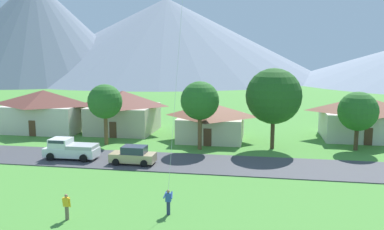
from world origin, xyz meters
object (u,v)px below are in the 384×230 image
(house_rightmost, at_px, (44,110))
(watcher_person, at_px, (67,206))
(house_leftmost, at_px, (361,117))
(tree_right_of_center, at_px, (274,96))
(tree_near_left, at_px, (358,111))
(tree_left_of_center, at_px, (200,101))
(tree_center, at_px, (105,102))
(parked_car_tan_mid_west, at_px, (133,155))
(house_right_center, at_px, (123,111))
(house_left_center, at_px, (212,121))
(pickup_truck_white_east_side, at_px, (70,149))

(house_rightmost, bearing_deg, watcher_person, -57.73)
(house_leftmost, relative_size, house_rightmost, 0.91)
(watcher_person, bearing_deg, tree_right_of_center, 58.10)
(tree_right_of_center, bearing_deg, watcher_person, -121.90)
(house_rightmost, height_order, tree_near_left, tree_near_left)
(house_leftmost, height_order, tree_near_left, tree_near_left)
(house_rightmost, distance_m, tree_left_of_center, 22.68)
(tree_near_left, distance_m, tree_center, 27.54)
(parked_car_tan_mid_west, bearing_deg, house_leftmost, 33.22)
(house_rightmost, height_order, watcher_person, house_rightmost)
(tree_left_of_center, xyz_separation_m, tree_right_of_center, (7.76, 1.59, 0.48))
(house_leftmost, xyz_separation_m, parked_car_tan_mid_west, (-23.73, -15.54, -1.81))
(house_right_center, relative_size, house_rightmost, 0.82)
(house_rightmost, height_order, tree_left_of_center, tree_left_of_center)
(house_leftmost, bearing_deg, house_left_center, -169.25)
(house_left_center, distance_m, pickup_truck_white_east_side, 17.06)
(house_left_center, bearing_deg, house_right_center, 167.93)
(watcher_person, bearing_deg, tree_center, 105.15)
(tree_near_left, bearing_deg, house_leftmost, 73.05)
(house_rightmost, bearing_deg, house_right_center, 9.24)
(tree_left_of_center, relative_size, watcher_person, 4.42)
(house_left_center, xyz_separation_m, tree_left_of_center, (-0.63, -5.26, 3.01))
(tree_right_of_center, xyz_separation_m, parked_car_tan_mid_west, (-13.00, -8.49, -4.90))
(tree_right_of_center, height_order, pickup_truck_white_east_side, tree_right_of_center)
(tree_near_left, xyz_separation_m, tree_left_of_center, (-16.59, -2.44, 1.08))
(watcher_person, bearing_deg, parked_car_tan_mid_west, 89.15)
(house_rightmost, distance_m, tree_near_left, 38.49)
(watcher_person, bearing_deg, house_rightmost, 122.27)
(parked_car_tan_mid_west, bearing_deg, pickup_truck_white_east_side, 174.49)
(house_rightmost, relative_size, watcher_person, 6.35)
(house_rightmost, xyz_separation_m, tree_center, (10.84, -5.72, 2.06))
(tree_left_of_center, relative_size, pickup_truck_white_east_side, 1.42)
(house_leftmost, xyz_separation_m, tree_right_of_center, (-10.73, -7.06, 3.10))
(house_right_center, distance_m, house_rightmost, 10.47)
(house_leftmost, bearing_deg, tree_center, -164.34)
(house_leftmost, xyz_separation_m, tree_near_left, (-1.89, -6.21, 1.54))
(house_rightmost, relative_size, tree_center, 1.54)
(tree_right_of_center, bearing_deg, parked_car_tan_mid_west, -146.88)
(house_left_center, bearing_deg, tree_left_of_center, -96.84)
(house_rightmost, xyz_separation_m, tree_near_left, (38.29, -3.71, 1.36))
(house_left_center, distance_m, house_right_center, 12.28)
(tree_near_left, xyz_separation_m, parked_car_tan_mid_west, (-21.84, -9.33, -3.35))
(parked_car_tan_mid_west, height_order, watcher_person, parked_car_tan_mid_west)
(house_right_center, bearing_deg, tree_right_of_center, -18.05)
(house_leftmost, height_order, parked_car_tan_mid_west, house_leftmost)
(watcher_person, bearing_deg, house_leftmost, 49.74)
(house_left_center, height_order, tree_left_of_center, tree_left_of_center)
(tree_left_of_center, bearing_deg, pickup_truck_white_east_side, -152.31)
(house_left_center, bearing_deg, parked_car_tan_mid_west, -115.82)
(house_right_center, bearing_deg, pickup_truck_white_east_side, -92.19)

